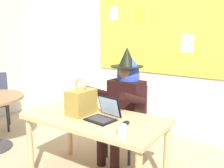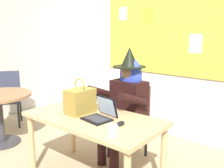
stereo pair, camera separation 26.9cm
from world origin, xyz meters
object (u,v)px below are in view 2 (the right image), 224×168
(computer_mouse, at_px, (121,123))
(side_table_round, at_px, (0,107))
(chair_spare_by_window, at_px, (8,95))
(chair_at_desk, at_px, (132,116))
(person_costumed, at_px, (126,97))
(laptop, at_px, (101,114))
(handbag, at_px, (80,101))
(desk_main, at_px, (93,125))
(coffee_mug, at_px, (113,131))

(computer_mouse, relative_size, side_table_round, 0.12)
(chair_spare_by_window, bearing_deg, computer_mouse, 29.44)
(side_table_round, bearing_deg, chair_at_desk, 31.90)
(person_costumed, relative_size, laptop, 4.68)
(handbag, relative_size, side_table_round, 0.43)
(handbag, bearing_deg, computer_mouse, 1.21)
(handbag, relative_size, chair_spare_by_window, 0.41)
(computer_mouse, xyz_separation_m, chair_spare_by_window, (-2.68, 0.20, -0.22))
(person_costumed, distance_m, laptop, 0.62)
(person_costumed, relative_size, computer_mouse, 13.45)
(computer_mouse, distance_m, handbag, 0.57)
(desk_main, xyz_separation_m, side_table_round, (-1.63, -0.25, -0.08))
(desk_main, xyz_separation_m, handbag, (-0.19, -0.00, 0.22))
(chair_at_desk, distance_m, chair_spare_by_window, 2.31)
(handbag, xyz_separation_m, side_table_round, (-1.44, -0.24, -0.31))
(desk_main, xyz_separation_m, computer_mouse, (0.36, 0.01, 0.10))
(chair_at_desk, bearing_deg, coffee_mug, 29.39)
(coffee_mug, relative_size, side_table_round, 0.11)
(person_costumed, bearing_deg, side_table_round, -60.46)
(chair_at_desk, height_order, coffee_mug, chair_at_desk)
(chair_at_desk, xyz_separation_m, coffee_mug, (0.53, -0.96, 0.25))
(laptop, relative_size, side_table_round, 0.34)
(handbag, bearing_deg, side_table_round, -170.47)
(desk_main, distance_m, person_costumed, 0.63)
(desk_main, height_order, handbag, handbag)
(laptop, bearing_deg, coffee_mug, -26.71)
(desk_main, distance_m, chair_at_desk, 0.74)
(side_table_round, distance_m, chair_spare_by_window, 0.82)
(chair_spare_by_window, bearing_deg, side_table_round, 0.00)
(chair_at_desk, relative_size, laptop, 3.07)
(desk_main, relative_size, chair_at_desk, 1.60)
(coffee_mug, bearing_deg, chair_spare_by_window, 171.17)
(handbag, distance_m, coffee_mug, 0.71)
(laptop, distance_m, side_table_round, 1.77)
(side_table_round, bearing_deg, handbag, 9.53)
(chair_at_desk, height_order, handbag, handbag)
(desk_main, height_order, computer_mouse, computer_mouse)
(chair_spare_by_window, bearing_deg, chair_at_desk, 46.82)
(desk_main, bearing_deg, side_table_round, -171.44)
(person_costumed, height_order, side_table_round, person_costumed)
(side_table_round, bearing_deg, person_costumed, 28.55)
(person_costumed, distance_m, side_table_round, 1.80)
(coffee_mug, bearing_deg, person_costumed, 122.77)
(chair_at_desk, bearing_deg, person_costumed, -0.44)
(chair_at_desk, bearing_deg, side_table_round, -57.92)
(laptop, xyz_separation_m, chair_spare_by_window, (-2.41, 0.20, -0.25))
(laptop, bearing_deg, handbag, -172.52)
(chair_at_desk, distance_m, side_table_round, 1.85)
(chair_at_desk, relative_size, side_table_round, 1.05)
(desk_main, bearing_deg, computer_mouse, 1.30)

